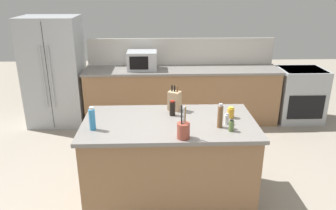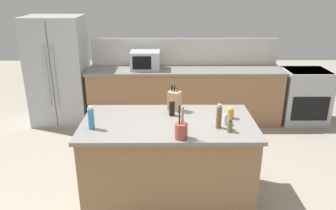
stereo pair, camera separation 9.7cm
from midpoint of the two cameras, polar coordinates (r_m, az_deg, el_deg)
name	(u,v)px [view 2 (the right image)]	position (r m, az deg, el deg)	size (l,w,h in m)	color
ground_plane	(168,197)	(3.87, 0.78, -15.73)	(14.00, 14.00, 0.00)	gray
back_counter_run	(185,96)	(5.64, 3.42, 1.66)	(3.27, 0.66, 0.94)	#936B47
wall_backsplash	(184,52)	(5.76, 3.37, 9.27)	(3.23, 0.03, 0.46)	beige
kitchen_island	(168,161)	(3.62, 0.82, -9.68)	(1.80, 0.98, 0.94)	#936B47
refrigerator	(59,71)	(5.82, -18.04, 5.68)	(0.91, 0.75, 1.80)	#ADB2B7
range_oven	(304,96)	(6.13, 22.97, 1.53)	(0.76, 0.65, 0.92)	#ADB2B7
microwave	(145,60)	(5.46, -3.47, 7.79)	(0.48, 0.39, 0.30)	#ADB2B7
knife_block	(174,101)	(3.66, 1.89, 0.74)	(0.16, 0.15, 0.29)	tan
utensil_crock	(181,130)	(3.01, 3.23, -4.41)	(0.12, 0.12, 0.32)	brown
pepper_grinder	(219,117)	(3.26, 9.70, -2.05)	(0.05, 0.05, 0.25)	brown
dish_soap_bottle	(91,118)	(3.27, -12.43, -2.28)	(0.06, 0.06, 0.24)	#3384BC
salt_shaker	(226,120)	(3.37, 10.84, -2.52)	(0.05, 0.05, 0.12)	silver
spice_jar_oregano	(230,126)	(3.21, 11.59, -3.68)	(0.05, 0.05, 0.12)	#567038
soy_sauce_bottle	(172,108)	(3.53, 1.48, -0.60)	(0.06, 0.06, 0.17)	black
honey_jar	(230,113)	(3.53, 11.59, -1.43)	(0.07, 0.07, 0.12)	gold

